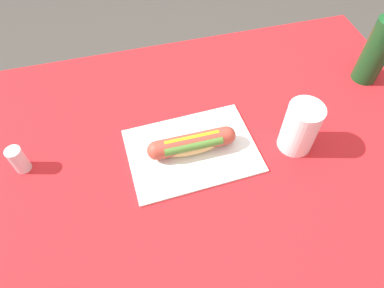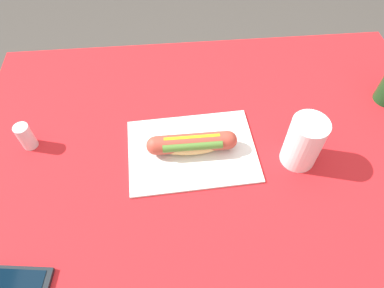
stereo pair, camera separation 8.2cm
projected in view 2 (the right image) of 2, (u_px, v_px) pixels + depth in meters
name	position (u px, v px, depth m)	size (l,w,h in m)	color
ground_plane	(207.00, 261.00, 1.40)	(6.00, 6.00, 0.00)	#47423D
dining_table	(215.00, 189.00, 0.91)	(1.20, 0.94, 0.73)	brown
paper_wrapper	(192.00, 151.00, 0.84)	(0.31, 0.22, 0.01)	silver
hot_dog	(192.00, 144.00, 0.82)	(0.22, 0.05, 0.05)	#DBB26B
cell_phone	(12.00, 284.00, 0.65)	(0.15, 0.09, 0.01)	black
drinking_cup	(304.00, 142.00, 0.78)	(0.08, 0.08, 0.13)	white
salt_shaker	(26.00, 136.00, 0.83)	(0.04, 0.04, 0.07)	silver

